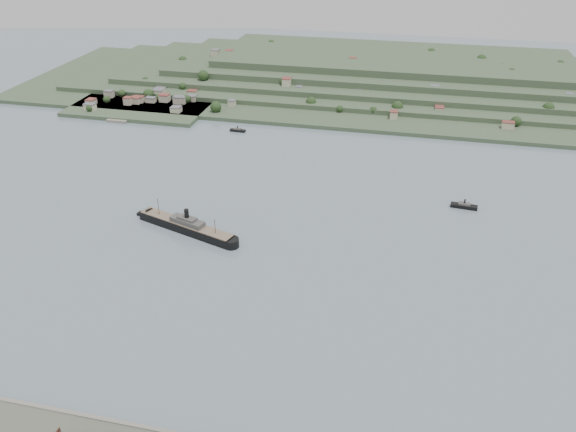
# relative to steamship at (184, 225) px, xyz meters

# --- Properties ---
(ground) EXTENTS (1400.00, 1400.00, 0.00)m
(ground) POSITION_rel_steamship_xyz_m (54.82, -15.48, -3.95)
(ground) COLOR slate
(ground) RESTS_ON ground
(far_peninsula) EXTENTS (760.00, 309.00, 30.00)m
(far_peninsula) POSITION_rel_steamship_xyz_m (82.72, 377.62, 7.93)
(far_peninsula) COLOR #3B4E34
(far_peninsula) RESTS_ON ground
(steamship) EXTENTS (86.38, 36.49, 21.37)m
(steamship) POSITION_rel_steamship_xyz_m (0.00, 0.00, 0.00)
(steamship) COLOR black
(steamship) RESTS_ON ground
(tugboat) EXTENTS (13.98, 7.10, 6.08)m
(tugboat) POSITION_rel_steamship_xyz_m (-35.15, 11.70, -2.46)
(tugboat) COLOR black
(tugboat) RESTS_ON ground
(ferry_west) EXTENTS (16.06, 5.12, 5.96)m
(ferry_west) POSITION_rel_steamship_xyz_m (-19.69, 191.03, -2.51)
(ferry_west) COLOR black
(ferry_west) RESTS_ON ground
(ferry_east) EXTENTS (20.07, 7.28, 7.37)m
(ferry_east) POSITION_rel_steamship_xyz_m (194.35, 77.62, -2.17)
(ferry_east) COLOR black
(ferry_east) RESTS_ON ground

